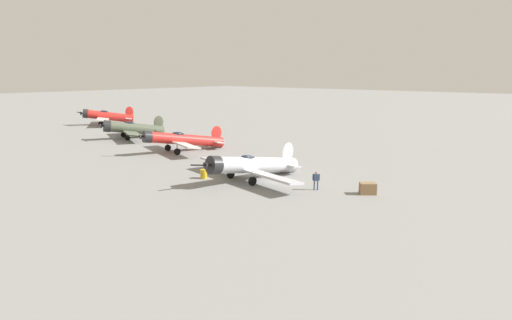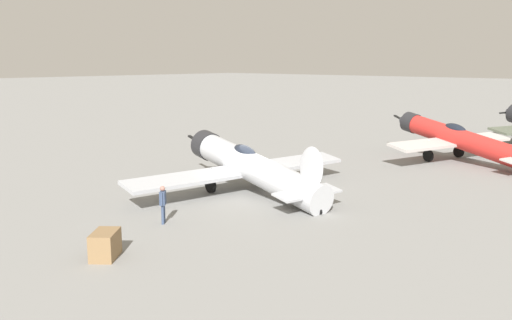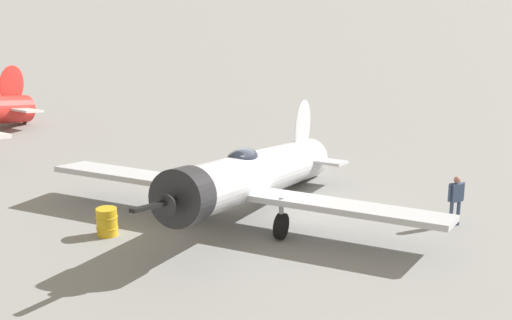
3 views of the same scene
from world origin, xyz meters
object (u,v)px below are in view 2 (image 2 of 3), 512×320
(airplane_mid_apron, at_px, (461,140))
(equipment_crate, at_px, (105,245))
(fuel_drum, at_px, (261,168))
(ground_crew_mechanic, at_px, (163,201))
(airplane_foreground, at_px, (250,167))

(airplane_mid_apron, distance_m, equipment_crate, 26.10)
(airplane_mid_apron, xyz_separation_m, fuel_drum, (-11.95, 7.36, -1.13))
(airplane_mid_apron, height_order, fuel_drum, airplane_mid_apron)
(equipment_crate, bearing_deg, fuel_drum, 20.37)
(equipment_crate, bearing_deg, ground_crew_mechanic, 23.79)
(airplane_mid_apron, distance_m, fuel_drum, 14.08)
(airplane_mid_apron, height_order, ground_crew_mechanic, airplane_mid_apron)
(airplane_mid_apron, bearing_deg, ground_crew_mechanic, 96.90)
(airplane_mid_apron, xyz_separation_m, ground_crew_mechanic, (-22.11, 3.85, -0.58))
(equipment_crate, relative_size, fuel_drum, 1.76)
(equipment_crate, bearing_deg, airplane_mid_apron, -4.71)
(airplane_foreground, distance_m, ground_crew_mechanic, 6.48)
(equipment_crate, distance_m, fuel_drum, 14.98)
(fuel_drum, bearing_deg, airplane_foreground, -145.66)
(airplane_foreground, height_order, ground_crew_mechanic, airplane_foreground)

